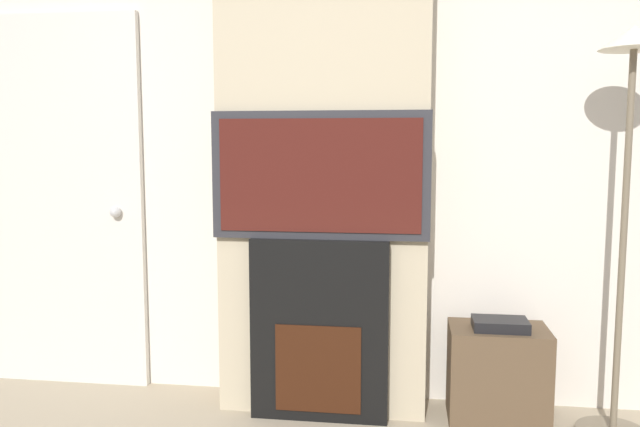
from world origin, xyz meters
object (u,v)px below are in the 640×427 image
at_px(fireplace, 320,329).
at_px(television, 320,175).
at_px(floor_lamp, 628,151).
at_px(media_stand, 498,373).

distance_m(fireplace, television, 0.74).
height_order(television, floor_lamp, floor_lamp).
bearing_deg(television, media_stand, 4.97).
bearing_deg(media_stand, fireplace, -175.17).
bearing_deg(media_stand, floor_lamp, -10.82).
bearing_deg(floor_lamp, fireplace, 178.96).
height_order(floor_lamp, media_stand, floor_lamp).
bearing_deg(floor_lamp, media_stand, 169.18).
xyz_separation_m(floor_lamp, media_stand, (-0.50, 0.10, -1.05)).
relative_size(television, floor_lamp, 0.56).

